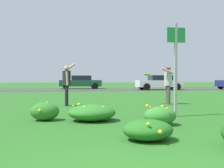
% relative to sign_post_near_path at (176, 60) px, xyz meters
% --- Properties ---
extents(ground_plane, '(120.00, 120.00, 0.00)m').
position_rel_sign_post_near_path_xyz_m(ground_plane, '(-2.41, 7.65, -1.67)').
color(ground_plane, '#26601E').
extents(highway_strip, '(120.00, 8.31, 0.01)m').
position_rel_sign_post_near_path_xyz_m(highway_strip, '(-2.41, 20.40, -1.67)').
color(highway_strip, '#38383A').
rests_on(highway_strip, ground).
extents(highway_center_stripe, '(120.00, 0.16, 0.00)m').
position_rel_sign_post_near_path_xyz_m(highway_center_stripe, '(-2.41, 20.40, -1.66)').
color(highway_center_stripe, yellow).
rests_on(highway_center_stripe, ground).
extents(daylily_clump_mid_left, '(0.80, 0.65, 0.50)m').
position_rel_sign_post_near_path_xyz_m(daylily_clump_mid_left, '(-0.96, -1.35, -1.45)').
color(daylily_clump_mid_left, '#337F2D').
rests_on(daylily_clump_mid_left, ground).
extents(daylily_clump_front_right, '(1.27, 1.15, 0.47)m').
position_rel_sign_post_near_path_xyz_m(daylily_clump_front_right, '(-2.53, -0.41, -1.45)').
color(daylily_clump_front_right, '#2D7526').
rests_on(daylily_clump_front_right, ground).
extents(daylily_clump_front_left, '(0.93, 0.91, 0.39)m').
position_rel_sign_post_near_path_xyz_m(daylily_clump_front_left, '(-1.72, -2.89, -1.48)').
color(daylily_clump_front_left, '#23661E').
rests_on(daylily_clump_front_left, ground).
extents(daylily_clump_front_center, '(0.77, 0.65, 0.52)m').
position_rel_sign_post_near_path_xyz_m(daylily_clump_front_center, '(-3.79, -0.16, -1.43)').
color(daylily_clump_front_center, '#2D7526').
rests_on(daylily_clump_front_center, ground).
extents(sign_post_near_path, '(0.56, 0.10, 2.77)m').
position_rel_sign_post_near_path_xyz_m(sign_post_near_path, '(0.00, 0.00, 0.00)').
color(sign_post_near_path, '#93969B').
rests_on(sign_post_near_path, ground).
extents(person_thrower_dark_shirt, '(0.52, 0.48, 1.78)m').
position_rel_sign_post_near_path_xyz_m(person_thrower_dark_shirt, '(-3.22, 3.76, -0.67)').
color(person_thrower_dark_shirt, '#232328').
rests_on(person_thrower_dark_shirt, ground).
extents(person_catcher_red_cap_gray_shirt, '(0.54, 0.48, 1.61)m').
position_rel_sign_post_near_path_xyz_m(person_catcher_red_cap_gray_shirt, '(1.19, 3.76, -0.69)').
color(person_catcher_red_cap_gray_shirt, '#B2B2B7').
rests_on(person_catcher_red_cap_gray_shirt, ground).
extents(frisbee_lime, '(0.29, 0.27, 0.16)m').
position_rel_sign_post_near_path_xyz_m(frisbee_lime, '(0.25, 3.82, -0.37)').
color(frisbee_lime, '#8CD133').
extents(car_white_center_left, '(4.50, 2.00, 1.45)m').
position_rel_sign_post_near_path_xyz_m(car_white_center_left, '(5.89, 18.53, -0.93)').
color(car_white_center_left, silver).
rests_on(car_white_center_left, ground).
extents(car_dark_green_center_right, '(4.50, 2.00, 1.45)m').
position_rel_sign_post_near_path_xyz_m(car_dark_green_center_right, '(-1.80, 22.27, -0.93)').
color(car_dark_green_center_right, '#194C2D').
rests_on(car_dark_green_center_right, ground).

